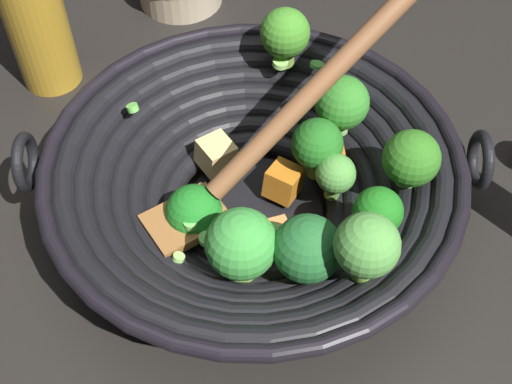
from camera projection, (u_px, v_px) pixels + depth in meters
name	position (u px, v px, depth m)	size (l,w,h in m)	color
ground_plane	(253.00, 216.00, 0.65)	(4.00, 4.00, 0.00)	black
wok	(258.00, 179.00, 0.60)	(0.38, 0.41, 0.22)	black
cooking_oil_bottle	(30.00, 2.00, 0.69)	(0.07, 0.07, 0.25)	#AD7F23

